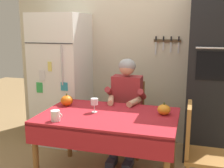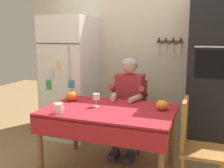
{
  "view_description": "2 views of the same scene",
  "coord_description": "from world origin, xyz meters",
  "px_view_note": "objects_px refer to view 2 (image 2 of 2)",
  "views": [
    {
      "loc": [
        0.8,
        -2.52,
        1.64
      ],
      "look_at": [
        -0.01,
        0.24,
        1.03
      ],
      "focal_mm": 44.59,
      "sensor_mm": 36.0,
      "label": 1
    },
    {
      "loc": [
        0.97,
        -2.47,
        1.52
      ],
      "look_at": [
        -0.03,
        0.26,
        0.98
      ],
      "focal_mm": 41.82,
      "sensor_mm": 36.0,
      "label": 2
    }
  ],
  "objects_px": {
    "pumpkin_large": "(162,105)",
    "seated_person": "(128,98)",
    "wall_oven": "(213,74)",
    "chair_behind_person": "(132,111)",
    "dining_table": "(109,117)",
    "wine_glass": "(96,97)",
    "pumpkin_medium": "(72,96)",
    "chair_right_side": "(194,142)",
    "coffee_mug": "(58,108)",
    "refrigerator": "(70,78)"
  },
  "relations": [
    {
      "from": "wall_oven",
      "to": "chair_right_side",
      "type": "distance_m",
      "value": 1.12
    },
    {
      "from": "refrigerator",
      "to": "wine_glass",
      "type": "xyz_separation_m",
      "value": [
        0.79,
        -0.84,
        -0.05
      ]
    },
    {
      "from": "wall_oven",
      "to": "pumpkin_medium",
      "type": "relative_size",
      "value": 14.86
    },
    {
      "from": "wall_oven",
      "to": "refrigerator",
      "type": "bearing_deg",
      "value": -178.87
    },
    {
      "from": "dining_table",
      "to": "coffee_mug",
      "type": "relative_size",
      "value": 12.04
    },
    {
      "from": "seated_person",
      "to": "pumpkin_large",
      "type": "height_order",
      "value": "seated_person"
    },
    {
      "from": "chair_behind_person",
      "to": "seated_person",
      "type": "xyz_separation_m",
      "value": [
        -0.0,
        -0.19,
        0.23
      ]
    },
    {
      "from": "refrigerator",
      "to": "seated_person",
      "type": "relative_size",
      "value": 1.45
    },
    {
      "from": "refrigerator",
      "to": "wine_glass",
      "type": "relative_size",
      "value": 11.9
    },
    {
      "from": "pumpkin_large",
      "to": "wall_oven",
      "type": "bearing_deg",
      "value": 56.25
    },
    {
      "from": "pumpkin_large",
      "to": "chair_right_side",
      "type": "bearing_deg",
      "value": -31.51
    },
    {
      "from": "chair_behind_person",
      "to": "dining_table",
      "type": "bearing_deg",
      "value": -92.92
    },
    {
      "from": "wall_oven",
      "to": "dining_table",
      "type": "distance_m",
      "value": 1.45
    },
    {
      "from": "wine_glass",
      "to": "pumpkin_medium",
      "type": "distance_m",
      "value": 0.42
    },
    {
      "from": "pumpkin_large",
      "to": "pumpkin_medium",
      "type": "relative_size",
      "value": 0.95
    },
    {
      "from": "wine_glass",
      "to": "chair_behind_person",
      "type": "bearing_deg",
      "value": 74.76
    },
    {
      "from": "pumpkin_large",
      "to": "seated_person",
      "type": "bearing_deg",
      "value": 139.4
    },
    {
      "from": "wine_glass",
      "to": "pumpkin_large",
      "type": "relative_size",
      "value": 1.13
    },
    {
      "from": "wine_glass",
      "to": "pumpkin_medium",
      "type": "bearing_deg",
      "value": 159.09
    },
    {
      "from": "coffee_mug",
      "to": "wall_oven",
      "type": "bearing_deg",
      "value": 39.92
    },
    {
      "from": "refrigerator",
      "to": "wall_oven",
      "type": "relative_size",
      "value": 0.86
    },
    {
      "from": "wine_glass",
      "to": "dining_table",
      "type": "bearing_deg",
      "value": -14.86
    },
    {
      "from": "chair_right_side",
      "to": "chair_behind_person",
      "type": "bearing_deg",
      "value": 135.69
    },
    {
      "from": "chair_behind_person",
      "to": "wine_glass",
      "type": "height_order",
      "value": "chair_behind_person"
    },
    {
      "from": "chair_right_side",
      "to": "coffee_mug",
      "type": "height_order",
      "value": "chair_right_side"
    },
    {
      "from": "wall_oven",
      "to": "chair_right_side",
      "type": "xyz_separation_m",
      "value": [
        -0.15,
        -0.97,
        -0.54
      ]
    },
    {
      "from": "chair_right_side",
      "to": "pumpkin_medium",
      "type": "relative_size",
      "value": 6.58
    },
    {
      "from": "wall_oven",
      "to": "wine_glass",
      "type": "distance_m",
      "value": 1.51
    },
    {
      "from": "coffee_mug",
      "to": "wine_glass",
      "type": "xyz_separation_m",
      "value": [
        0.27,
        0.36,
        0.06
      ]
    },
    {
      "from": "dining_table",
      "to": "pumpkin_medium",
      "type": "relative_size",
      "value": 9.91
    },
    {
      "from": "wall_oven",
      "to": "chair_right_side",
      "type": "bearing_deg",
      "value": -98.75
    },
    {
      "from": "pumpkin_large",
      "to": "wine_glass",
      "type": "bearing_deg",
      "value": -169.92
    },
    {
      "from": "wall_oven",
      "to": "seated_person",
      "type": "relative_size",
      "value": 1.69
    },
    {
      "from": "dining_table",
      "to": "wine_glass",
      "type": "bearing_deg",
      "value": 165.14
    },
    {
      "from": "pumpkin_large",
      "to": "coffee_mug",
      "type": "bearing_deg",
      "value": -153.59
    },
    {
      "from": "coffee_mug",
      "to": "wine_glass",
      "type": "relative_size",
      "value": 0.77
    },
    {
      "from": "wine_glass",
      "to": "seated_person",
      "type": "bearing_deg",
      "value": 69.98
    },
    {
      "from": "seated_person",
      "to": "pumpkin_large",
      "type": "bearing_deg",
      "value": -40.6
    },
    {
      "from": "coffee_mug",
      "to": "wine_glass",
      "type": "bearing_deg",
      "value": 53.46
    },
    {
      "from": "dining_table",
      "to": "chair_behind_person",
      "type": "relative_size",
      "value": 1.51
    },
    {
      "from": "seated_person",
      "to": "coffee_mug",
      "type": "relative_size",
      "value": 10.71
    },
    {
      "from": "dining_table",
      "to": "seated_person",
      "type": "relative_size",
      "value": 1.12
    },
    {
      "from": "chair_behind_person",
      "to": "refrigerator",
      "type": "bearing_deg",
      "value": 174.78
    },
    {
      "from": "chair_right_side",
      "to": "wine_glass",
      "type": "distance_m",
      "value": 1.12
    },
    {
      "from": "wall_oven",
      "to": "dining_table",
      "type": "relative_size",
      "value": 1.5
    },
    {
      "from": "wall_oven",
      "to": "seated_person",
      "type": "bearing_deg",
      "value": -162.47
    },
    {
      "from": "wine_glass",
      "to": "pumpkin_large",
      "type": "height_order",
      "value": "wine_glass"
    },
    {
      "from": "chair_behind_person",
      "to": "chair_right_side",
      "type": "relative_size",
      "value": 1.0
    },
    {
      "from": "pumpkin_medium",
      "to": "chair_right_side",
      "type": "bearing_deg",
      "value": -9.34
    },
    {
      "from": "seated_person",
      "to": "wall_oven",
      "type": "bearing_deg",
      "value": 17.53
    }
  ]
}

